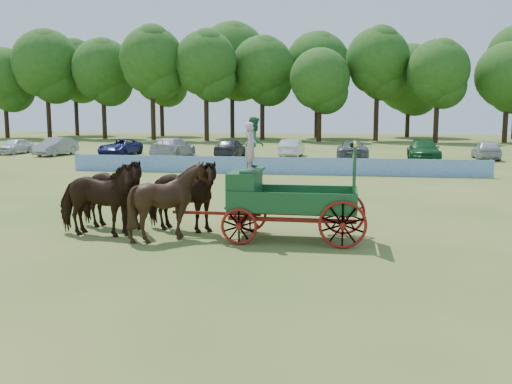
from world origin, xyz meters
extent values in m
plane|color=olive|center=(0.00, 0.00, 0.00)|extent=(160.00, 160.00, 0.00)
imported|color=black|center=(-4.09, -0.25, 1.19)|extent=(2.87, 1.41, 2.38)
imported|color=black|center=(-4.09, 0.85, 1.19)|extent=(3.03, 1.89, 2.38)
imported|color=black|center=(-1.69, -0.25, 1.19)|extent=(2.18, 1.94, 2.38)
imported|color=black|center=(-1.69, 0.85, 1.19)|extent=(3.01, 1.80, 2.38)
cube|color=maroon|center=(0.51, 0.30, 0.60)|extent=(0.12, 2.00, 0.12)
cube|color=maroon|center=(3.51, 0.30, 0.60)|extent=(0.12, 2.00, 0.12)
cube|color=maroon|center=(2.01, -0.25, 0.72)|extent=(3.80, 0.10, 0.12)
cube|color=maroon|center=(2.01, 0.85, 0.72)|extent=(3.80, 0.10, 0.12)
cube|color=maroon|center=(-0.39, 0.30, 0.75)|extent=(2.80, 0.09, 0.09)
cube|color=#1A4E24|center=(2.01, 0.30, 1.00)|extent=(3.80, 1.80, 0.10)
cube|color=#1A4E24|center=(2.01, -0.58, 1.30)|extent=(3.80, 0.06, 0.55)
cube|color=#1A4E24|center=(2.01, 1.18, 1.30)|extent=(3.80, 0.06, 0.55)
cube|color=#1A4E24|center=(3.89, 0.30, 1.30)|extent=(0.06, 1.80, 0.55)
cube|color=#1A4E24|center=(0.51, 0.30, 1.55)|extent=(0.85, 1.70, 1.05)
cube|color=#1A4E24|center=(0.76, 0.30, 2.12)|extent=(0.55, 1.50, 0.08)
cube|color=#1A4E24|center=(0.13, 0.30, 1.35)|extent=(0.10, 1.60, 0.65)
cube|color=#1A4E24|center=(0.31, 0.30, 1.05)|extent=(0.55, 1.60, 0.06)
cube|color=#1A4E24|center=(3.81, -0.50, 1.95)|extent=(0.08, 0.08, 1.80)
cube|color=#1A4E24|center=(3.81, 1.10, 1.95)|extent=(0.08, 0.08, 1.80)
cube|color=#1A4E24|center=(3.81, 0.30, 2.55)|extent=(0.07, 1.75, 0.75)
cube|color=gold|center=(3.81, 0.30, 2.95)|extent=(0.08, 1.80, 0.09)
cube|color=gold|center=(3.77, 0.30, 2.55)|extent=(0.02, 1.30, 0.12)
torus|color=maroon|center=(0.51, -0.65, 0.55)|extent=(1.09, 0.09, 1.09)
torus|color=maroon|center=(0.51, 1.25, 0.55)|extent=(1.09, 0.09, 1.09)
torus|color=maroon|center=(3.51, -0.65, 0.70)|extent=(1.39, 0.09, 1.39)
torus|color=maroon|center=(3.51, 1.25, 0.70)|extent=(1.39, 0.09, 1.39)
imported|color=#DDA9C0|center=(0.76, -0.05, 2.87)|extent=(0.34, 0.52, 1.42)
imported|color=#266735|center=(0.76, 0.65, 2.95)|extent=(0.59, 0.76, 1.57)
cube|color=blue|center=(-1.00, 18.00, 0.53)|extent=(26.00, 0.08, 1.05)
imported|color=silver|center=(-26.00, 30.32, 0.70)|extent=(1.71, 4.14, 1.40)
imported|color=gray|center=(-21.48, 29.32, 0.77)|extent=(2.11, 4.79, 1.53)
imported|color=navy|center=(-16.03, 30.39, 0.71)|extent=(2.62, 5.21, 1.41)
imported|color=silver|center=(-10.92, 29.30, 0.82)|extent=(2.91, 5.85, 1.63)
imported|color=#333338|center=(-6.07, 29.64, 0.80)|extent=(2.11, 4.79, 1.60)
imported|color=silver|center=(-1.09, 30.97, 0.73)|extent=(1.87, 4.55, 1.47)
imported|color=slate|center=(3.93, 29.20, 0.73)|extent=(2.47, 5.30, 1.47)
imported|color=#144C1E|center=(9.39, 29.07, 0.81)|extent=(2.41, 5.64, 1.62)
imported|color=#B2B2B7|center=(14.47, 31.00, 0.78)|extent=(2.19, 4.72, 1.56)
cylinder|color=#382314|center=(-44.00, 57.33, 2.29)|extent=(0.60, 0.60, 4.57)
sphere|color=#215015|center=(-44.00, 57.33, 8.43)|extent=(8.22, 8.22, 8.22)
cylinder|color=#382314|center=(-37.26, 56.77, 2.79)|extent=(0.60, 0.60, 5.58)
sphere|color=#215015|center=(-37.26, 56.77, 10.27)|extent=(9.01, 9.01, 9.01)
cylinder|color=#382314|center=(-29.40, 57.28, 2.56)|extent=(0.60, 0.60, 5.12)
sphere|color=#215015|center=(-29.40, 57.28, 9.42)|extent=(8.13, 8.13, 8.13)
cylinder|color=#382314|center=(-21.06, 53.37, 2.80)|extent=(0.60, 0.60, 5.61)
sphere|color=#215015|center=(-21.06, 53.37, 10.33)|extent=(7.98, 7.98, 7.98)
cylinder|color=#382314|center=(-14.28, 54.19, 2.68)|extent=(0.60, 0.60, 5.37)
sphere|color=#215015|center=(-14.28, 54.19, 9.88)|extent=(7.81, 7.81, 7.81)
cylinder|color=#382314|center=(-7.74, 58.39, 2.56)|extent=(0.60, 0.60, 5.12)
sphere|color=#215015|center=(-7.74, 58.39, 9.43)|extent=(8.17, 8.17, 8.17)
cylinder|color=#382314|center=(-0.06, 54.60, 2.11)|extent=(0.60, 0.60, 4.21)
sphere|color=#215015|center=(-0.06, 54.60, 7.76)|extent=(7.37, 7.37, 7.37)
cylinder|color=#382314|center=(6.98, 57.42, 2.76)|extent=(0.60, 0.60, 5.52)
sphere|color=#215015|center=(6.98, 57.42, 10.18)|extent=(7.91, 7.91, 7.91)
cylinder|color=#382314|center=(13.91, 54.65, 2.33)|extent=(0.60, 0.60, 4.66)
sphere|color=#215015|center=(13.91, 54.65, 8.58)|extent=(7.31, 7.31, 7.31)
cylinder|color=#382314|center=(22.20, 56.31, 2.19)|extent=(0.60, 0.60, 4.38)
sphere|color=#215015|center=(22.20, 56.31, 8.06)|extent=(7.76, 7.76, 7.76)
cylinder|color=#382314|center=(-38.00, 66.41, 2.80)|extent=(0.60, 0.60, 5.60)
sphere|color=#215015|center=(-38.00, 66.41, 10.31)|extent=(8.61, 8.61, 8.61)
cylinder|color=#382314|center=(-24.13, 66.02, 2.52)|extent=(0.60, 0.60, 5.05)
sphere|color=#215015|center=(-24.13, 66.02, 9.29)|extent=(8.05, 8.05, 8.05)
cylinder|color=#382314|center=(-12.78, 63.18, 3.03)|extent=(0.60, 0.60, 6.06)
sphere|color=#215015|center=(-12.78, 63.18, 11.17)|extent=(9.89, 9.89, 9.89)
cylinder|color=#382314|center=(-0.94, 64.45, 2.77)|extent=(0.60, 0.60, 5.54)
sphere|color=#215015|center=(-0.94, 64.45, 10.21)|extent=(8.99, 8.99, 8.99)
cylinder|color=#382314|center=(11.92, 68.41, 2.29)|extent=(0.60, 0.60, 4.58)
sphere|color=#215015|center=(11.92, 68.41, 8.43)|extent=(9.65, 9.65, 9.65)
camera|label=1|loc=(3.63, -16.71, 3.94)|focal=40.00mm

